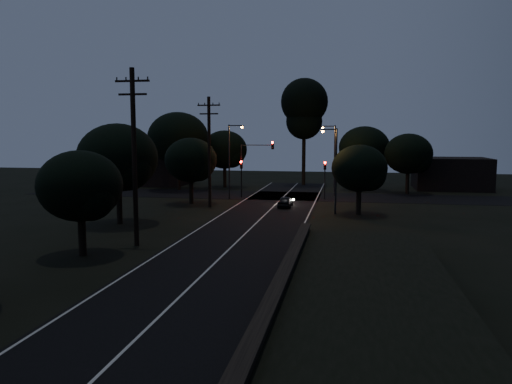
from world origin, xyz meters
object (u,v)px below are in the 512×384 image
(utility_pole_far, at_px, (209,150))
(streetlight_b, at_px, (333,155))
(streetlight_a, at_px, (231,156))
(streetlight_c, at_px, (334,165))
(signal_right, at_px, (325,173))
(car, at_px, (285,202))
(utility_pole_mid, at_px, (134,154))
(tall_pine, at_px, (304,108))
(signal_left, at_px, (241,172))
(signal_mast, at_px, (256,158))

(utility_pole_far, bearing_deg, streetlight_b, 46.70)
(streetlight_a, height_order, streetlight_c, streetlight_a)
(utility_pole_far, relative_size, signal_right, 2.56)
(streetlight_c, height_order, car, streetlight_c)
(utility_pole_far, xyz_separation_m, signal_right, (10.60, 7.99, -2.65))
(signal_right, relative_size, streetlight_a, 0.51)
(utility_pole_far, height_order, streetlight_a, utility_pole_far)
(signal_right, bearing_deg, utility_pole_mid, -112.99)
(tall_pine, distance_m, streetlight_b, 13.20)
(streetlight_b, relative_size, car, 2.52)
(utility_pole_far, bearing_deg, car, 9.88)
(utility_pole_far, xyz_separation_m, signal_left, (1.40, 7.99, -2.65))
(utility_pole_mid, bearing_deg, car, 68.56)
(signal_left, distance_m, streetlight_b, 10.84)
(tall_pine, height_order, signal_right, tall_pine)
(streetlight_a, distance_m, streetlight_c, 13.72)
(tall_pine, height_order, signal_mast, tall_pine)
(utility_pole_far, relative_size, car, 3.31)
(signal_left, bearing_deg, utility_pole_far, -99.94)
(signal_mast, relative_size, streetlight_a, 0.78)
(utility_pole_far, bearing_deg, utility_pole_mid, -90.00)
(signal_right, bearing_deg, signal_mast, 179.97)
(streetlight_c, bearing_deg, utility_pole_far, 170.40)
(signal_mast, distance_m, streetlight_b, 9.15)
(utility_pole_far, distance_m, car, 8.80)
(signal_left, distance_m, streetlight_c, 14.52)
(streetlight_a, bearing_deg, tall_pine, 69.64)
(streetlight_a, bearing_deg, streetlight_b, 29.48)
(signal_right, height_order, streetlight_c, streetlight_c)
(signal_left, xyz_separation_m, signal_right, (9.20, 0.00, 0.00))
(utility_pole_far, distance_m, signal_mast, 8.64)
(signal_right, distance_m, streetlight_c, 10.18)
(signal_left, bearing_deg, streetlight_b, 22.05)
(car, bearing_deg, streetlight_b, -110.80)
(signal_left, distance_m, signal_right, 9.20)
(utility_pole_far, xyz_separation_m, streetlight_c, (11.83, -2.00, -1.13))
(signal_left, relative_size, signal_mast, 0.66)
(streetlight_a, bearing_deg, signal_mast, 39.77)
(signal_right, xyz_separation_m, streetlight_a, (-9.91, -1.99, 1.80))
(utility_pole_mid, height_order, car, utility_pole_mid)
(utility_pole_mid, xyz_separation_m, streetlight_c, (11.83, 15.00, -1.39))
(utility_pole_far, bearing_deg, signal_right, 37.00)
(signal_right, distance_m, signal_mast, 7.66)
(streetlight_c, relative_size, car, 2.36)
(utility_pole_far, height_order, tall_pine, tall_pine)
(streetlight_c, distance_m, car, 6.84)
(signal_left, xyz_separation_m, signal_mast, (1.69, 0.00, 1.50))
(signal_right, bearing_deg, signal_left, 180.00)
(utility_pole_far, xyz_separation_m, streetlight_b, (11.31, 12.00, -0.85))
(utility_pole_far, xyz_separation_m, car, (7.17, 1.25, -4.94))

